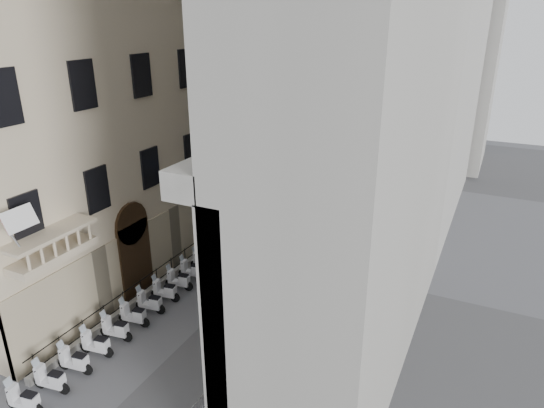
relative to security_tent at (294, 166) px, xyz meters
The scene contains 31 objects.
far_building 21.88m from the security_tent, 80.31° to the left, with size 22.00×10.00×30.00m, color #A6A49D.
iron_fence 12.42m from the security_tent, 95.83° to the right, with size 0.30×28.00×1.40m, color black, non-canonical shape.
blue_awning 8.77m from the security_tent, 28.97° to the right, with size 1.60×3.00×3.00m, color navy, non-canonical shape.
flag 25.19m from the security_tent, 92.12° to the right, with size 1.00×1.40×8.20m, color #9E0C11, non-canonical shape.
scooter_1 25.86m from the security_tent, 90.11° to the right, with size 0.56×1.40×1.50m, color silver, non-canonical shape.
scooter_2 24.57m from the security_tent, 90.11° to the right, with size 0.56×1.40×1.50m, color silver, non-canonical shape.
scooter_3 23.28m from the security_tent, 90.12° to the right, with size 0.56×1.40×1.50m, color silver, non-canonical shape.
scooter_4 21.99m from the security_tent, 90.13° to the right, with size 0.56×1.40×1.50m, color silver, non-canonical shape.
scooter_5 20.70m from the security_tent, 90.13° to the right, with size 0.56×1.40×1.50m, color silver, non-canonical shape.
scooter_6 19.41m from the security_tent, 90.14° to the right, with size 0.56×1.40×1.50m, color silver, non-canonical shape.
scooter_7 18.13m from the security_tent, 90.15° to the right, with size 0.56×1.40×1.50m, color silver, non-canonical shape.
scooter_8 16.84m from the security_tent, 90.16° to the right, with size 0.56×1.40×1.50m, color silver, non-canonical shape.
scooter_9 15.56m from the security_tent, 90.18° to the right, with size 0.56×1.40×1.50m, color silver, non-canonical shape.
scooter_10 14.29m from the security_tent, 90.20° to the right, with size 0.56×1.40×1.50m, color silver, non-canonical shape.
scooter_11 13.02m from the security_tent, 90.22° to the right, with size 0.56×1.40×1.50m, color silver, non-canonical shape.
scooter_12 11.75m from the security_tent, 90.24° to the right, with size 0.56×1.40×1.50m, color silver, non-canonical shape.
barrier_1 23.54m from the security_tent, 73.81° to the right, with size 0.60×2.40×1.10m, color #96989D, non-canonical shape.
barrier_2 21.17m from the security_tent, 71.91° to the right, with size 0.60×2.40×1.10m, color #96989D, non-canonical shape.
barrier_3 18.83m from the security_tent, 69.52° to the right, with size 0.60×2.40×1.10m, color #96989D, non-canonical shape.
barrier_4 16.55m from the security_tent, 66.44° to the right, with size 0.60×2.40×1.10m, color #96989D, non-canonical shape.
barrier_5 14.33m from the security_tent, 62.35° to the right, with size 0.60×2.40×1.10m, color #96989D, non-canonical shape.
barrier_6 12.23m from the security_tent, 56.74° to the right, with size 0.60×2.40×1.10m, color #96989D, non-canonical shape.
barrier_7 10.31m from the security_tent, 48.76° to the right, with size 0.60×2.40×1.10m, color #96989D, non-canonical shape.
barrier_8 8.68m from the security_tent, 37.12° to the right, with size 0.60×2.40×1.10m, color #96989D, non-canonical shape.
barrier_9 7.55m from the security_tent, 20.44° to the right, with size 0.60×2.40×1.10m, color #96989D, non-canonical shape.
security_tent is the anchor object (origin of this frame).
street_lamp 4.25m from the security_tent, 102.38° to the right, with size 2.76×0.63×8.52m.
info_kiosk 8.59m from the security_tent, 86.01° to the right, with size 0.50×0.85×1.72m.
pedestrian_a 8.47m from the security_tent, 55.10° to the right, with size 0.62×0.40×1.69m, color #0D0D36.
pedestrian_b 7.35m from the security_tent, 46.19° to the right, with size 0.74×0.58×1.52m, color black.
pedestrian_c 5.67m from the security_tent, 69.38° to the left, with size 0.91×0.60×1.87m, color black.
Camera 1 is at (12.37, -6.35, 14.95)m, focal length 32.00 mm.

